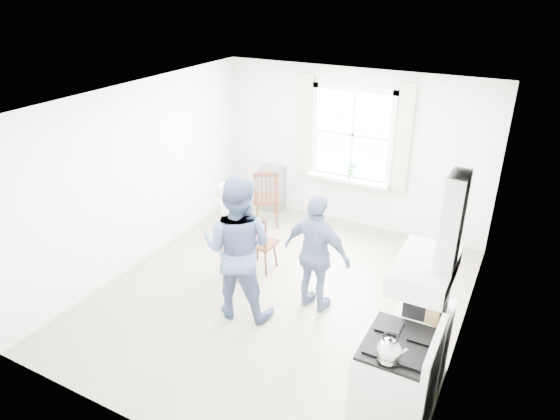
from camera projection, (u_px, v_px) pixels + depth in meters
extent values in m
cube|color=gray|center=(280.00, 295.00, 6.66)|extent=(4.62, 5.12, 0.02)
cube|color=silver|center=(353.00, 149.00, 8.11)|extent=(4.62, 0.04, 2.64)
cube|color=silver|center=(137.00, 321.00, 4.09)|extent=(4.62, 0.04, 2.64)
cube|color=silver|center=(139.00, 175.00, 7.07)|extent=(0.04, 5.12, 2.64)
cube|color=silver|center=(475.00, 250.00, 5.14)|extent=(0.04, 5.12, 2.64)
cube|color=white|center=(280.00, 100.00, 5.54)|extent=(4.62, 5.12, 0.02)
cube|color=white|center=(353.00, 135.00, 7.98)|extent=(1.20, 0.02, 1.40)
cube|color=white|center=(355.00, 88.00, 7.64)|extent=(1.38, 0.09, 0.09)
cube|color=white|center=(350.00, 179.00, 8.27)|extent=(1.38, 0.09, 0.09)
cube|color=white|center=(315.00, 130.00, 8.23)|extent=(0.09, 0.09, 1.58)
cube|color=white|center=(392.00, 141.00, 7.68)|extent=(0.09, 0.09, 1.58)
cube|color=white|center=(348.00, 179.00, 8.21)|extent=(1.38, 0.24, 0.06)
cube|color=beige|center=(306.00, 126.00, 8.27)|extent=(0.24, 0.05, 1.70)
cube|color=beige|center=(403.00, 140.00, 7.57)|extent=(0.24, 0.05, 1.70)
cube|color=white|center=(425.00, 270.00, 3.98)|extent=(0.45, 0.76, 0.18)
cube|color=white|center=(453.00, 221.00, 3.72)|extent=(0.14, 0.30, 0.76)
cube|color=gray|center=(272.00, 188.00, 8.94)|extent=(0.40, 0.30, 0.80)
cube|color=silver|center=(395.00, 385.00, 4.58)|extent=(0.65, 0.76, 0.92)
cube|color=black|center=(400.00, 344.00, 4.38)|extent=(0.61, 0.72, 0.03)
cube|color=silver|center=(435.00, 348.00, 4.21)|extent=(0.06, 0.76, 0.20)
cylinder|color=silver|center=(361.00, 353.00, 4.62)|extent=(0.02, 0.61, 0.02)
sphere|color=silver|center=(389.00, 350.00, 4.13)|extent=(0.21, 0.21, 0.21)
cylinder|color=silver|center=(388.00, 356.00, 4.16)|extent=(0.19, 0.19, 0.04)
torus|color=black|center=(391.00, 338.00, 4.08)|extent=(0.14, 0.04, 0.14)
cube|color=white|center=(421.00, 344.00, 5.11)|extent=(0.50, 0.55, 0.90)
cube|color=black|center=(426.00, 304.00, 4.82)|extent=(0.40, 0.37, 0.18)
cube|color=black|center=(428.00, 289.00, 4.75)|extent=(0.40, 0.37, 0.16)
cube|color=tan|center=(429.00, 310.00, 4.74)|extent=(0.31, 0.25, 0.17)
cube|color=#462216|center=(267.00, 199.00, 8.37)|extent=(0.57, 0.56, 0.05)
cube|color=#462216|center=(266.00, 188.00, 8.09)|extent=(0.39, 0.25, 0.55)
cylinder|color=#462216|center=(267.00, 212.00, 8.47)|extent=(0.04, 0.04, 0.44)
cube|color=#462216|center=(261.00, 243.00, 7.09)|extent=(0.39, 0.37, 0.05)
cube|color=#462216|center=(255.00, 233.00, 6.86)|extent=(0.37, 0.06, 0.49)
cylinder|color=#462216|center=(262.00, 256.00, 7.19)|extent=(0.03, 0.03, 0.39)
imported|color=white|center=(231.00, 230.00, 6.75)|extent=(0.65, 0.65, 1.48)
imported|color=#465B83|center=(238.00, 248.00, 5.95)|extent=(1.05, 1.05, 1.83)
imported|color=navy|center=(317.00, 254.00, 6.09)|extent=(1.02, 1.02, 1.56)
imported|color=#2E682F|center=(351.00, 170.00, 8.09)|extent=(0.16, 0.16, 0.29)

